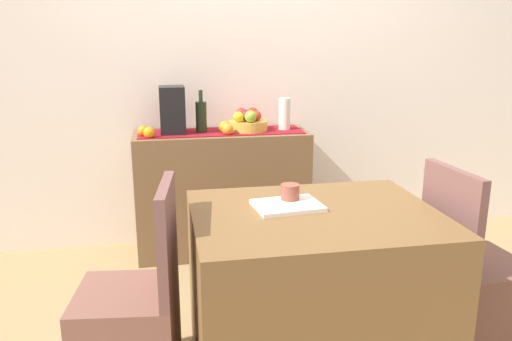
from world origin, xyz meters
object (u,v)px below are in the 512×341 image
object	(u,v)px
sideboard_console	(222,192)
open_book	(288,206)
chair_by_corner	(473,298)
dining_table	(313,292)
fruit_bowl	(248,125)
coffee_cup	(290,194)
chair_near_window	(132,332)
ceramic_vase	(284,114)
wine_bottle	(201,116)
coffee_maker	(172,110)

from	to	relation	value
sideboard_console	open_book	xyz separation A→B (m)	(0.13, -1.31, 0.33)
sideboard_console	chair_by_corner	xyz separation A→B (m)	(1.01, -1.39, -0.15)
open_book	dining_table	bearing A→B (deg)	-43.51
fruit_bowl	sideboard_console	bearing A→B (deg)	180.00
coffee_cup	chair_by_corner	bearing A→B (deg)	-8.86
coffee_cup	chair_by_corner	distance (m)	1.01
sideboard_console	coffee_cup	bearing A→B (deg)	-83.01
chair_by_corner	dining_table	bearing A→B (deg)	179.91
fruit_bowl	chair_near_window	distance (m)	1.68
dining_table	open_book	bearing A→B (deg)	142.98
chair_near_window	ceramic_vase	bearing A→B (deg)	54.89
fruit_bowl	chair_near_window	bearing A→B (deg)	-117.66
sideboard_console	open_book	size ratio (longest dim) A/B	4.09
coffee_cup	open_book	bearing A→B (deg)	-113.53
sideboard_console	wine_bottle	distance (m)	0.54
ceramic_vase	fruit_bowl	bearing A→B (deg)	180.00
wine_bottle	dining_table	size ratio (longest dim) A/B	0.27
wine_bottle	chair_by_corner	xyz separation A→B (m)	(1.14, -1.39, -0.67)
wine_bottle	chair_by_corner	size ratio (longest dim) A/B	0.31
coffee_cup	chair_near_window	world-z (taller)	chair_near_window
wine_bottle	ceramic_vase	world-z (taller)	wine_bottle
open_book	chair_by_corner	size ratio (longest dim) A/B	0.31
wine_bottle	chair_near_window	world-z (taller)	wine_bottle
fruit_bowl	ceramic_vase	size ratio (longest dim) A/B	1.20
open_book	coffee_maker	bearing A→B (deg)	102.18
open_book	chair_near_window	bearing A→B (deg)	-179.82
wine_bottle	chair_by_corner	world-z (taller)	wine_bottle
fruit_bowl	chair_near_window	size ratio (longest dim) A/B	0.29
coffee_maker	open_book	world-z (taller)	coffee_maker
sideboard_console	wine_bottle	size ratio (longest dim) A/B	4.10
fruit_bowl	open_book	distance (m)	1.31
fruit_bowl	chair_by_corner	xyz separation A→B (m)	(0.83, -1.39, -0.61)
sideboard_console	coffee_maker	distance (m)	0.65
sideboard_console	coffee_maker	size ratio (longest dim) A/B	3.73
coffee_maker	ceramic_vase	distance (m)	0.74
wine_bottle	dining_table	xyz separation A→B (m)	(0.36, -1.39, -0.57)
sideboard_console	chair_by_corner	bearing A→B (deg)	-53.94
ceramic_vase	coffee_cup	bearing A→B (deg)	-102.42
ceramic_vase	chair_by_corner	size ratio (longest dim) A/B	0.24
ceramic_vase	chair_near_window	world-z (taller)	ceramic_vase
fruit_bowl	wine_bottle	world-z (taller)	wine_bottle
ceramic_vase	chair_by_corner	distance (m)	1.65
fruit_bowl	chair_by_corner	bearing A→B (deg)	-59.14
sideboard_console	open_book	bearing A→B (deg)	-84.34
sideboard_console	ceramic_vase	world-z (taller)	ceramic_vase
sideboard_console	dining_table	distance (m)	1.41
sideboard_console	coffee_cup	distance (m)	1.31
ceramic_vase	coffee_cup	xyz separation A→B (m)	(-0.28, -1.25, -0.16)
fruit_bowl	wine_bottle	xyz separation A→B (m)	(-0.31, 0.00, 0.07)
sideboard_console	ceramic_vase	xyz separation A→B (m)	(0.43, 0.00, 0.52)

